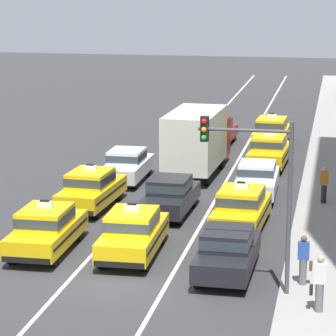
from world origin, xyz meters
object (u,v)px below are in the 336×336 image
object	(u,v)px
taxi_right_fourth	(269,150)
pedestrian_by_storefront	(324,185)
taxi_left_nearest	(46,229)
sedan_center_second	(170,195)
sedan_right_third	(257,178)
taxi_left_second	(91,188)
taxi_right_fifth	(272,131)
taxi_center_nearest	(133,232)
pedestrian_near_crosswalk	(304,260)
pedestrian_trailing	(319,284)
sedan_center_fourth	(217,131)
traffic_light_pole	(258,176)
sedan_left_third	(127,164)
box_truck_center_third	(198,139)
sedan_right_nearest	(227,250)
taxi_right_second	(241,208)

from	to	relation	value
taxi_right_fourth	pedestrian_by_storefront	xyz separation A→B (m)	(2.96, -7.33, 0.08)
taxi_left_nearest	sedan_center_second	world-z (taller)	taxi_left_nearest
sedan_center_second	taxi_right_fourth	bearing A→B (deg)	71.74
sedan_right_third	taxi_left_second	bearing A→B (deg)	-153.52
taxi_right_fifth	taxi_center_nearest	bearing A→B (deg)	-98.49
pedestrian_by_storefront	pedestrian_near_crosswalk	bearing A→B (deg)	-92.28
pedestrian_trailing	sedan_center_fourth	bearing A→B (deg)	104.66
traffic_light_pole	taxi_center_nearest	bearing A→B (deg)	146.77
sedan_center_fourth	sedan_left_third	bearing A→B (deg)	-106.79
box_truck_center_third	taxi_right_fifth	xyz separation A→B (m)	(3.05, 7.93, -0.90)
taxi_left_second	sedan_center_fourth	distance (m)	15.22
sedan_left_third	sedan_right_nearest	world-z (taller)	same
sedan_center_second	box_truck_center_third	xyz separation A→B (m)	(-0.10, 7.69, 0.93)
taxi_center_nearest	taxi_right_second	distance (m)	5.21
taxi_left_nearest	sedan_center_fourth	world-z (taller)	taxi_left_nearest
pedestrian_trailing	taxi_right_fourth	bearing A→B (deg)	98.86
pedestrian_near_crosswalk	traffic_light_pole	world-z (taller)	traffic_light_pole
taxi_left_second	taxi_center_nearest	distance (m)	6.72
taxi_center_nearest	sedan_right_nearest	world-z (taller)	taxi_center_nearest
taxi_left_nearest	pedestrian_near_crosswalk	distance (m)	9.38
sedan_right_nearest	traffic_light_pole	bearing A→B (deg)	-57.60
taxi_left_second	sedan_right_third	xyz separation A→B (m)	(6.72, 3.35, -0.03)
taxi_left_second	taxi_center_nearest	world-z (taller)	same
taxi_center_nearest	sedan_center_second	bearing A→B (deg)	87.71
taxi_right_fifth	pedestrian_near_crosswalk	bearing A→B (deg)	-82.98
sedan_center_second	sedan_right_third	xyz separation A→B (m)	(3.25, 3.63, 0.00)
pedestrian_by_storefront	pedestrian_trailing	world-z (taller)	pedestrian_trailing
sedan_left_third	box_truck_center_third	distance (m)	3.96
sedan_left_third	pedestrian_near_crosswalk	xyz separation A→B (m)	(8.97, -13.06, 0.11)
sedan_left_third	taxi_center_nearest	xyz separation A→B (m)	(2.93, -10.94, 0.03)
taxi_left_second	pedestrian_near_crosswalk	bearing A→B (deg)	-40.77
sedan_right_nearest	pedestrian_near_crosswalk	distance (m)	2.66
taxi_right_fourth	pedestrian_trailing	xyz separation A→B (m)	(3.09, -19.84, 0.13)
sedan_left_third	sedan_center_second	size ratio (longest dim) A/B	0.99
pedestrian_trailing	sedan_center_second	bearing A→B (deg)	122.68
sedan_right_nearest	sedan_center_second	bearing A→B (deg)	115.55
taxi_left_nearest	pedestrian_by_storefront	size ratio (longest dim) A/B	2.88
taxi_right_fifth	taxi_left_nearest	bearing A→B (deg)	-106.42
sedan_right_third	traffic_light_pole	bearing A→B (deg)	-84.66
sedan_right_third	sedan_right_nearest	bearing A→B (deg)	-89.79
sedan_left_third	sedan_center_fourth	size ratio (longest dim) A/B	0.98
taxi_left_second	pedestrian_trailing	xyz separation A→B (m)	(9.83, -10.20, 0.13)
taxi_right_second	taxi_right_fourth	world-z (taller)	same
pedestrian_trailing	sedan_left_third	bearing A→B (deg)	121.95
box_truck_center_third	taxi_right_second	world-z (taller)	box_truck_center_third
sedan_left_third	pedestrian_by_storefront	bearing A→B (deg)	-16.32
box_truck_center_third	taxi_right_fifth	size ratio (longest dim) A/B	1.52
sedan_center_second	pedestrian_near_crosswalk	bearing A→B (deg)	-53.02
sedan_center_fourth	pedestrian_near_crosswalk	world-z (taller)	pedestrian_near_crosswalk
sedan_right_third	pedestrian_by_storefront	size ratio (longest dim) A/B	2.72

